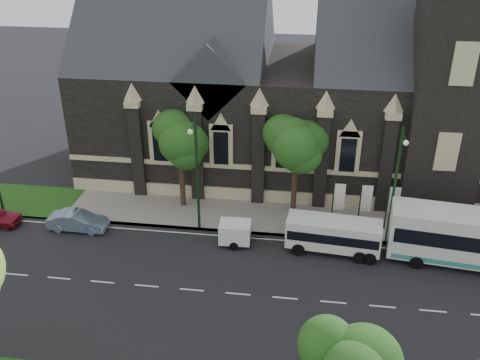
% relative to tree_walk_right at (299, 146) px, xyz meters
% --- Properties ---
extents(ground, '(160.00, 160.00, 0.00)m').
position_rel_tree_walk_right_xyz_m(ground, '(-3.21, -10.71, -5.82)').
color(ground, black).
rests_on(ground, ground).
extents(sidewalk, '(80.00, 5.00, 0.15)m').
position_rel_tree_walk_right_xyz_m(sidewalk, '(-3.21, -1.21, -5.74)').
color(sidewalk, gray).
rests_on(sidewalk, ground).
extents(museum, '(40.00, 17.70, 29.90)m').
position_rel_tree_walk_right_xyz_m(museum, '(1.90, 8.07, 2.35)').
color(museum, black).
rests_on(museum, ground).
extents(tree_walk_right, '(4.08, 4.08, 7.80)m').
position_rel_tree_walk_right_xyz_m(tree_walk_right, '(0.00, 0.00, 0.00)').
color(tree_walk_right, black).
rests_on(tree_walk_right, ground).
extents(tree_walk_left, '(3.91, 3.91, 7.64)m').
position_rel_tree_walk_right_xyz_m(tree_walk_left, '(-9.01, -0.01, -0.08)').
color(tree_walk_left, black).
rests_on(tree_walk_left, ground).
extents(street_lamp_near, '(0.36, 1.88, 9.00)m').
position_rel_tree_walk_right_xyz_m(street_lamp_near, '(6.79, -3.62, -0.71)').
color(street_lamp_near, black).
rests_on(street_lamp_near, ground).
extents(street_lamp_mid, '(0.36, 1.88, 9.00)m').
position_rel_tree_walk_right_xyz_m(street_lamp_mid, '(-7.21, -3.62, -0.71)').
color(street_lamp_mid, black).
rests_on(street_lamp_mid, ground).
extents(banner_flag_left, '(0.90, 0.10, 4.00)m').
position_rel_tree_walk_right_xyz_m(banner_flag_left, '(3.08, -1.71, -3.43)').
color(banner_flag_left, black).
rests_on(banner_flag_left, ground).
extents(banner_flag_center, '(0.90, 0.10, 4.00)m').
position_rel_tree_walk_right_xyz_m(banner_flag_center, '(5.08, -1.71, -3.43)').
color(banner_flag_center, black).
rests_on(banner_flag_center, ground).
extents(banner_flag_right, '(0.90, 0.10, 4.00)m').
position_rel_tree_walk_right_xyz_m(banner_flag_right, '(7.08, -1.71, -3.43)').
color(banner_flag_right, black).
rests_on(banner_flag_right, ground).
extents(shuttle_bus, '(6.71, 2.85, 2.53)m').
position_rel_tree_walk_right_xyz_m(shuttle_bus, '(2.82, -5.11, -4.35)').
color(shuttle_bus, silver).
rests_on(shuttle_bus, ground).
extents(box_trailer, '(3.27, 1.92, 1.73)m').
position_rel_tree_walk_right_xyz_m(box_trailer, '(-4.21, -5.07, -4.83)').
color(box_trailer, white).
rests_on(box_trailer, ground).
extents(sedan, '(4.50, 1.58, 1.48)m').
position_rel_tree_walk_right_xyz_m(sedan, '(-16.32, -4.76, -5.08)').
color(sedan, '#6E869F').
rests_on(sedan, ground).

